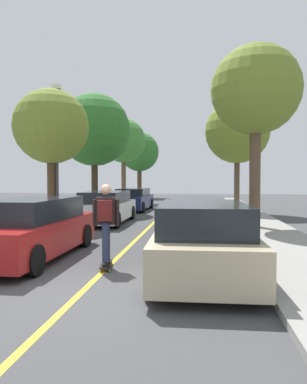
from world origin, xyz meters
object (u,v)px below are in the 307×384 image
skateboard (106,264)px  parked_car_right_near (201,216)px  street_tree_left_farthest (139,152)px  skateboarder (106,219)px  street_tree_left_far (124,141)px  parked_car_left_nearest (32,228)px  fire_hydrant (244,220)px  parked_car_left_near (106,207)px  street_tree_left_near (94,130)px  streetlamp (57,144)px  street_tree_right_near (237,132)px  parked_car_left_far (133,199)px  parked_car_right_nearest (203,240)px  street_tree_left_nearest (51,127)px  street_tree_right_nearest (256,91)px

skateboard → parked_car_right_near: bearing=67.7°
street_tree_left_farthest → skateboarder: street_tree_left_farthest is taller
street_tree_left_far → street_tree_left_farthest: (0.00, 7.63, -0.32)m
parked_car_left_nearest → fire_hydrant: parked_car_left_nearest is taller
skateboard → skateboarder: 1.00m
parked_car_left_near → fire_hydrant: parked_car_left_near is taller
street_tree_left_near → streetlamp: size_ratio=1.19×
parked_car_left_nearest → street_tree_right_near: bearing=62.9°
street_tree_left_farthest → street_tree_left_far: bearing=-90.0°
skateboarder → parked_car_left_far: bearing=98.3°
street_tree_left_far → parked_car_left_far: bearing=-73.1°
fire_hydrant → parked_car_left_near: bearing=157.3°
parked_car_left_nearest → parked_car_right_nearest: size_ratio=1.10×
street_tree_right_near → streetlamp: (-7.88, -6.19, -1.18)m
streetlamp → parked_car_right_near: bearing=-14.1°
street_tree_left_nearest → parked_car_right_nearest: bearing=-48.8°
street_tree_right_nearest → fire_hydrant: street_tree_right_nearest is taller
parked_car_right_near → fire_hydrant: size_ratio=6.60×
parked_car_left_far → street_tree_left_far: bearing=106.9°
parked_car_right_near → street_tree_right_near: bearing=75.4°
skateboard → street_tree_left_nearest: bearing=121.7°
street_tree_left_near → street_tree_left_nearest: bearing=-90.0°
street_tree_left_far → streetlamp: bearing=-89.0°
parked_car_right_nearest → streetlamp: 9.50m
street_tree_left_near → street_tree_left_far: size_ratio=1.01×
parked_car_right_nearest → streetlamp: (-5.88, 6.97, 2.64)m
street_tree_right_nearest → parked_car_left_near: bearing=167.1°
parked_car_left_near → fire_hydrant: bearing=-22.7°
street_tree_right_near → skateboarder: bearing=-107.7°
parked_car_left_near → skateboard: (2.05, -7.68, -0.61)m
street_tree_right_nearest → street_tree_left_nearest: bearing=177.9°
street_tree_left_farthest → streetlamp: (0.25, -21.78, -1.28)m
parked_car_left_far → skateboard: bearing=-81.7°
parked_car_left_near → skateboard: parked_car_left_near is taller
parked_car_left_nearest → skateboarder: 2.23m
street_tree_left_nearest → parked_car_left_near: bearing=29.0°
street_tree_right_nearest → skateboarder: (-4.07, -6.31, -4.12)m
parked_car_right_nearest → street_tree_right_near: (2.00, 13.17, 3.82)m
parked_car_left_near → street_tree_right_nearest: size_ratio=0.67×
street_tree_left_farthest → fire_hydrant: bearing=-71.6°
street_tree_left_near → skateboard: 14.08m
street_tree_left_nearest → skateboard: bearing=-58.3°
parked_car_right_nearest → skateboarder: skateboarder is taller
parked_car_right_nearest → skateboarder: (-2.07, 0.41, 0.36)m
parked_car_right_nearest → fire_hydrant: size_ratio=5.89×
parked_car_right_near → skateboarder: skateboarder is taller
street_tree_right_near → skateboard: size_ratio=7.17×
street_tree_left_far → street_tree_right_near: (8.13, -7.95, -0.43)m
parked_car_right_nearest → fire_hydrant: (1.50, 5.76, -0.24)m
skateboard → skateboarder: skateboarder is taller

